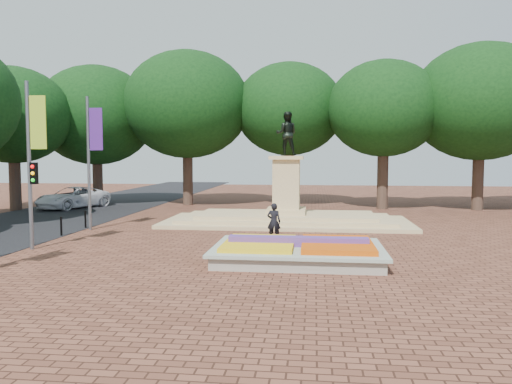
# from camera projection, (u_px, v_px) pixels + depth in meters

# --- Properties ---
(ground) EXTENTS (90.00, 90.00, 0.00)m
(ground) POSITION_uv_depth(u_px,v_px,m) (275.00, 250.00, 20.79)
(ground) COLOR brown
(ground) RESTS_ON ground
(asphalt_street) EXTENTS (9.00, 90.00, 0.02)m
(asphalt_street) POSITION_uv_depth(u_px,v_px,m) (11.00, 227.00, 27.48)
(asphalt_street) COLOR black
(asphalt_street) RESTS_ON ground
(flower_bed) EXTENTS (6.30, 4.30, 0.91)m
(flower_bed) POSITION_uv_depth(u_px,v_px,m) (299.00, 251.00, 18.66)
(flower_bed) COLOR gray
(flower_bed) RESTS_ON ground
(monument) EXTENTS (14.00, 6.00, 6.40)m
(monument) POSITION_uv_depth(u_px,v_px,m) (286.00, 208.00, 28.64)
(monument) COLOR tan
(monument) RESTS_ON ground
(tree_row_back) EXTENTS (44.80, 8.80, 10.43)m
(tree_row_back) POSITION_uv_depth(u_px,v_px,m) (325.00, 119.00, 37.84)
(tree_row_back) COLOR #3C2A20
(tree_row_back) RESTS_ON ground
(banner_poles) EXTENTS (0.88, 11.17, 7.00)m
(banner_poles) POSITION_uv_depth(u_px,v_px,m) (28.00, 157.00, 20.37)
(banner_poles) COLOR slate
(banner_poles) RESTS_ON ground
(bollard_row) EXTENTS (0.12, 13.12, 0.98)m
(bollard_row) POSITION_uv_depth(u_px,v_px,m) (13.00, 239.00, 20.50)
(bollard_row) COLOR black
(bollard_row) RESTS_ON ground
(van) EXTENTS (4.48, 6.21, 1.57)m
(van) POSITION_uv_depth(u_px,v_px,m) (73.00, 198.00, 36.95)
(van) COLOR white
(van) RESTS_ON ground
(pedestrian) EXTENTS (0.65, 0.44, 1.74)m
(pedestrian) POSITION_uv_depth(u_px,v_px,m) (274.00, 222.00, 23.15)
(pedestrian) COLOR black
(pedestrian) RESTS_ON ground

